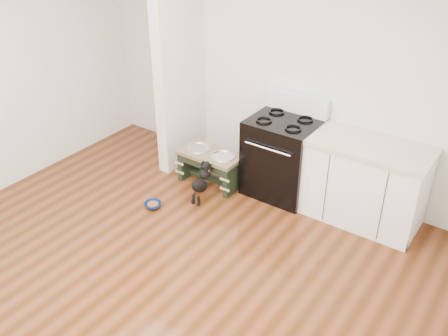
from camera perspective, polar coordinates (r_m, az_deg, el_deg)
ground at (r=4.73m, az=-9.68°, el=-13.32°), size 5.00×5.00×0.00m
room_shell at (r=3.82m, az=-11.75°, el=4.62°), size 5.00×5.00×5.00m
partition_wall at (r=6.09m, az=-5.12°, el=12.16°), size 0.15×0.80×2.70m
oven_range at (r=5.74m, az=6.70°, el=1.41°), size 0.76×0.69×1.14m
cabinet_run at (r=5.45m, az=15.79°, el=-1.65°), size 1.24×0.64×0.91m
dog_feeder at (r=5.95m, az=-1.58°, el=0.73°), size 0.76×0.41×0.44m
puppy at (r=5.66m, az=-2.58°, el=-1.48°), size 0.13×0.39×0.47m
floor_bowl at (r=5.70m, az=-8.13°, el=-4.19°), size 0.25×0.25×0.06m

